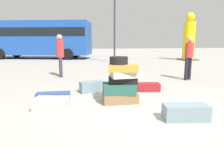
{
  "coord_description": "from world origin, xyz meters",
  "views": [
    {
      "loc": [
        -1.29,
        -3.65,
        1.39
      ],
      "look_at": [
        -0.3,
        1.55,
        0.49
      ],
      "focal_mm": 30.47,
      "sensor_mm": 36.0,
      "label": 1
    }
  ],
  "objects_px": {
    "parked_bus": "(39,37)",
    "suitcase_slate_behind_tower": "(186,112)",
    "suitcase_tower": "(121,83)",
    "person_tourist_with_camera": "(189,54)",
    "yellow_dummy_statue": "(189,39)",
    "suitcase_slate_foreground_far": "(92,87)",
    "suitcase_maroon_white_trunk": "(147,87)",
    "suitcase_cream_right_side": "(51,104)",
    "person_bearded_onlooker": "(60,52)",
    "suitcase_navy_left_side": "(53,96)"
  },
  "relations": [
    {
      "from": "person_bearded_onlooker",
      "to": "yellow_dummy_statue",
      "type": "xyz_separation_m",
      "value": [
        9.37,
        5.84,
        0.61
      ]
    },
    {
      "from": "person_tourist_with_camera",
      "to": "parked_bus",
      "type": "xyz_separation_m",
      "value": [
        -7.22,
        11.35,
        0.87
      ]
    },
    {
      "from": "suitcase_slate_foreground_far",
      "to": "suitcase_maroon_white_trunk",
      "type": "bearing_deg",
      "value": -20.28
    },
    {
      "from": "suitcase_tower",
      "to": "parked_bus",
      "type": "height_order",
      "value": "parked_bus"
    },
    {
      "from": "person_bearded_onlooker",
      "to": "yellow_dummy_statue",
      "type": "bearing_deg",
      "value": 113.69
    },
    {
      "from": "suitcase_slate_foreground_far",
      "to": "parked_bus",
      "type": "xyz_separation_m",
      "value": [
        -3.55,
        12.47,
        1.68
      ]
    },
    {
      "from": "person_bearded_onlooker",
      "to": "suitcase_slate_behind_tower",
      "type": "bearing_deg",
      "value": 18.96
    },
    {
      "from": "suitcase_maroon_white_trunk",
      "to": "suitcase_tower",
      "type": "bearing_deg",
      "value": -128.56
    },
    {
      "from": "suitcase_slate_foreground_far",
      "to": "yellow_dummy_statue",
      "type": "bearing_deg",
      "value": 32.22
    },
    {
      "from": "suitcase_maroon_white_trunk",
      "to": "person_tourist_with_camera",
      "type": "relative_size",
      "value": 0.44
    },
    {
      "from": "suitcase_tower",
      "to": "suitcase_slate_behind_tower",
      "type": "xyz_separation_m",
      "value": [
        0.91,
        -1.19,
        -0.33
      ]
    },
    {
      "from": "suitcase_tower",
      "to": "person_bearded_onlooker",
      "type": "height_order",
      "value": "person_bearded_onlooker"
    },
    {
      "from": "suitcase_tower",
      "to": "yellow_dummy_statue",
      "type": "bearing_deg",
      "value": 51.05
    },
    {
      "from": "person_tourist_with_camera",
      "to": "yellow_dummy_statue",
      "type": "distance_m",
      "value": 8.73
    },
    {
      "from": "suitcase_tower",
      "to": "suitcase_maroon_white_trunk",
      "type": "distance_m",
      "value": 1.39
    },
    {
      "from": "suitcase_maroon_white_trunk",
      "to": "person_bearded_onlooker",
      "type": "xyz_separation_m",
      "value": [
        -2.61,
        2.84,
        0.9
      ]
    },
    {
      "from": "yellow_dummy_statue",
      "to": "suitcase_slate_behind_tower",
      "type": "bearing_deg",
      "value": -122.38
    },
    {
      "from": "suitcase_navy_left_side",
      "to": "yellow_dummy_statue",
      "type": "height_order",
      "value": "yellow_dummy_statue"
    },
    {
      "from": "suitcase_slate_behind_tower",
      "to": "suitcase_slate_foreground_far",
      "type": "distance_m",
      "value": 2.73
    },
    {
      "from": "suitcase_slate_behind_tower",
      "to": "parked_bus",
      "type": "height_order",
      "value": "parked_bus"
    },
    {
      "from": "suitcase_navy_left_side",
      "to": "person_bearded_onlooker",
      "type": "distance_m",
      "value": 3.38
    },
    {
      "from": "person_tourist_with_camera",
      "to": "person_bearded_onlooker",
      "type": "bearing_deg",
      "value": -42.74
    },
    {
      "from": "yellow_dummy_statue",
      "to": "parked_bus",
      "type": "bearing_deg",
      "value": 161.45
    },
    {
      "from": "suitcase_slate_behind_tower",
      "to": "parked_bus",
      "type": "bearing_deg",
      "value": 117.67
    },
    {
      "from": "suitcase_cream_right_side",
      "to": "yellow_dummy_statue",
      "type": "bearing_deg",
      "value": 58.82
    },
    {
      "from": "suitcase_slate_behind_tower",
      "to": "suitcase_slate_foreground_far",
      "type": "relative_size",
      "value": 1.15
    },
    {
      "from": "suitcase_cream_right_side",
      "to": "person_bearded_onlooker",
      "type": "distance_m",
      "value": 4.02
    },
    {
      "from": "person_tourist_with_camera",
      "to": "yellow_dummy_statue",
      "type": "xyz_separation_m",
      "value": [
        4.65,
        7.37,
        0.66
      ]
    },
    {
      "from": "suitcase_slate_behind_tower",
      "to": "suitcase_cream_right_side",
      "type": "relative_size",
      "value": 1.14
    },
    {
      "from": "suitcase_tower",
      "to": "suitcase_slate_foreground_far",
      "type": "bearing_deg",
      "value": 117.49
    },
    {
      "from": "suitcase_tower",
      "to": "yellow_dummy_statue",
      "type": "height_order",
      "value": "yellow_dummy_statue"
    },
    {
      "from": "suitcase_maroon_white_trunk",
      "to": "parked_bus",
      "type": "bearing_deg",
      "value": 120.95
    },
    {
      "from": "suitcase_cream_right_side",
      "to": "suitcase_slate_foreground_far",
      "type": "bearing_deg",
      "value": 64.99
    },
    {
      "from": "person_tourist_with_camera",
      "to": "parked_bus",
      "type": "relative_size",
      "value": 0.17
    },
    {
      "from": "suitcase_maroon_white_trunk",
      "to": "suitcase_cream_right_side",
      "type": "distance_m",
      "value": 2.75
    },
    {
      "from": "suitcase_cream_right_side",
      "to": "parked_bus",
      "type": "distance_m",
      "value": 14.08
    },
    {
      "from": "suitcase_tower",
      "to": "suitcase_slate_foreground_far",
      "type": "relative_size",
      "value": 1.55
    },
    {
      "from": "parked_bus",
      "to": "suitcase_slate_foreground_far",
      "type": "bearing_deg",
      "value": -59.16
    },
    {
      "from": "parked_bus",
      "to": "suitcase_slate_behind_tower",
      "type": "bearing_deg",
      "value": -56.21
    },
    {
      "from": "yellow_dummy_statue",
      "to": "parked_bus",
      "type": "height_order",
      "value": "yellow_dummy_statue"
    },
    {
      "from": "suitcase_tower",
      "to": "suitcase_maroon_white_trunk",
      "type": "height_order",
      "value": "suitcase_tower"
    },
    {
      "from": "suitcase_tower",
      "to": "parked_bus",
      "type": "bearing_deg",
      "value": 106.88
    },
    {
      "from": "suitcase_tower",
      "to": "suitcase_slate_behind_tower",
      "type": "bearing_deg",
      "value": -52.52
    },
    {
      "from": "suitcase_maroon_white_trunk",
      "to": "person_bearded_onlooker",
      "type": "relative_size",
      "value": 0.42
    },
    {
      "from": "suitcase_tower",
      "to": "parked_bus",
      "type": "xyz_separation_m",
      "value": [
        -4.12,
        13.56,
        1.36
      ]
    },
    {
      "from": "suitcase_maroon_white_trunk",
      "to": "person_tourist_with_camera",
      "type": "xyz_separation_m",
      "value": [
        2.11,
        1.31,
        0.85
      ]
    },
    {
      "from": "suitcase_slate_behind_tower",
      "to": "suitcase_maroon_white_trunk",
      "type": "distance_m",
      "value": 2.1
    },
    {
      "from": "suitcase_tower",
      "to": "person_tourist_with_camera",
      "type": "relative_size",
      "value": 0.67
    },
    {
      "from": "suitcase_slate_behind_tower",
      "to": "person_bearded_onlooker",
      "type": "relative_size",
      "value": 0.46
    },
    {
      "from": "suitcase_tower",
      "to": "person_bearded_onlooker",
      "type": "bearing_deg",
      "value": 113.45
    }
  ]
}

